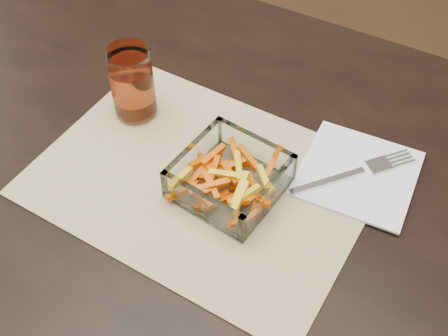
# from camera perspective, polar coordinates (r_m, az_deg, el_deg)

# --- Properties ---
(dining_table) EXTENTS (1.60, 0.90, 0.75)m
(dining_table) POSITION_cam_1_polar(r_m,az_deg,el_deg) (0.90, -9.21, -2.22)
(dining_table) COLOR black
(dining_table) RESTS_ON ground
(placemat) EXTENTS (0.46, 0.34, 0.00)m
(placemat) POSITION_cam_1_polar(r_m,az_deg,el_deg) (0.79, -2.28, -1.13)
(placemat) COLOR tan
(placemat) RESTS_ON dining_table
(glass_bowl) EXTENTS (0.14, 0.14, 0.05)m
(glass_bowl) POSITION_cam_1_polar(r_m,az_deg,el_deg) (0.76, 0.60, -1.09)
(glass_bowl) COLOR white
(glass_bowl) RESTS_ON placemat
(tumbler) EXTENTS (0.07, 0.07, 0.11)m
(tumbler) POSITION_cam_1_polar(r_m,az_deg,el_deg) (0.85, -9.28, 8.29)
(tumbler) COLOR white
(tumbler) RESTS_ON placemat
(napkin) EXTENTS (0.17, 0.17, 0.00)m
(napkin) POSITION_cam_1_polar(r_m,az_deg,el_deg) (0.81, 13.45, -0.53)
(napkin) COLOR white
(napkin) RESTS_ON placemat
(fork) EXTENTS (0.14, 0.16, 0.00)m
(fork) POSITION_cam_1_polar(r_m,az_deg,el_deg) (0.81, 13.33, -0.40)
(fork) COLOR silver
(fork) RESTS_ON napkin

